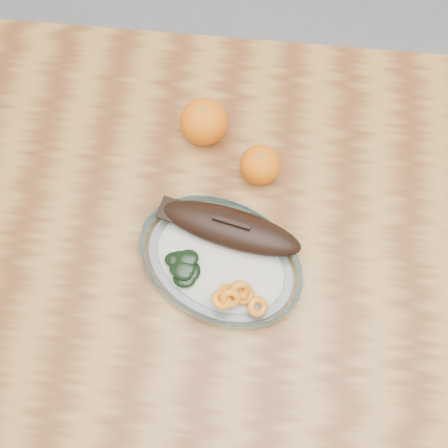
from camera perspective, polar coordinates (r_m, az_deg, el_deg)
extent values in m
plane|color=slate|center=(1.63, 3.22, -10.58)|extent=(3.00, 3.00, 0.00)
cube|color=brown|center=(0.92, 5.60, -2.60)|extent=(1.20, 0.80, 0.04)
cylinder|color=brown|center=(1.48, -16.38, 7.44)|extent=(0.06, 0.06, 0.71)
ellipsoid|color=white|center=(0.89, -0.38, -3.93)|extent=(0.58, 0.50, 0.01)
torus|color=#90D6DF|center=(0.88, -0.39, -3.75)|extent=(0.63, 0.63, 0.03)
ellipsoid|color=white|center=(0.87, -0.39, -3.59)|extent=(0.51, 0.44, 0.02)
ellipsoid|color=black|center=(0.86, 0.74, -0.05)|extent=(0.24, 0.11, 0.04)
ellipsoid|color=black|center=(0.87, 0.74, -0.21)|extent=(0.20, 0.09, 0.02)
cube|color=black|center=(0.88, -5.35, 1.77)|extent=(0.05, 0.05, 0.01)
cube|color=black|center=(0.84, 0.76, 0.36)|extent=(0.06, 0.02, 0.02)
torus|color=#C7500E|center=(0.84, 2.12, -6.93)|extent=(0.05, 0.05, 0.03)
torus|color=#C7500E|center=(0.83, 3.49, -8.15)|extent=(0.05, 0.05, 0.03)
torus|color=#C7500E|center=(0.84, 1.56, -6.71)|extent=(0.05, 0.04, 0.04)
torus|color=#C7500E|center=(0.84, 0.52, -6.78)|extent=(0.04, 0.04, 0.03)
torus|color=#C7500E|center=(0.84, 1.53, -6.80)|extent=(0.04, 0.03, 0.04)
torus|color=#C7500E|center=(0.84, 1.53, -6.46)|extent=(0.04, 0.03, 0.04)
torus|color=#C7500E|center=(0.82, 0.63, -7.33)|extent=(0.05, 0.04, 0.04)
torus|color=#C7500E|center=(0.82, 1.66, -6.48)|extent=(0.05, 0.04, 0.04)
torus|color=#C7500E|center=(0.82, -0.25, -7.44)|extent=(0.05, 0.05, 0.02)
ellipsoid|color=black|center=(0.86, -4.98, -3.34)|extent=(0.04, 0.03, 0.01)
ellipsoid|color=black|center=(0.85, -3.65, -4.48)|extent=(0.05, 0.05, 0.01)
ellipsoid|color=black|center=(0.86, -4.62, -3.52)|extent=(0.05, 0.05, 0.01)
ellipsoid|color=black|center=(0.85, -4.49, -4.17)|extent=(0.04, 0.04, 0.01)
ellipsoid|color=black|center=(0.85, -4.11, -5.25)|extent=(0.04, 0.03, 0.01)
ellipsoid|color=black|center=(0.84, -4.36, -4.46)|extent=(0.04, 0.04, 0.01)
ellipsoid|color=black|center=(0.84, -4.14, -4.17)|extent=(0.04, 0.03, 0.01)
ellipsoid|color=black|center=(0.85, -3.84, -3.23)|extent=(0.04, 0.04, 0.01)
sphere|color=#DC3C04|center=(0.95, -2.07, 10.35)|extent=(0.08, 0.08, 0.08)
sphere|color=#DC3C04|center=(0.92, 3.69, 6.00)|extent=(0.07, 0.07, 0.07)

